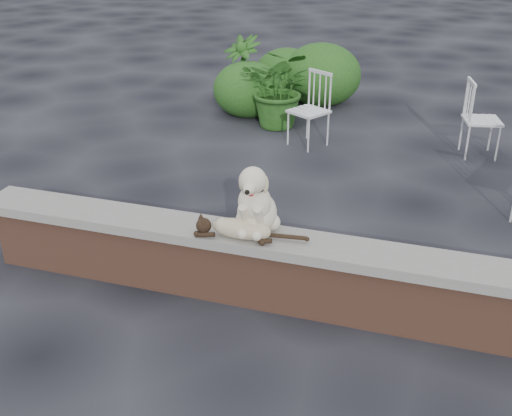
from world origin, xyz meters
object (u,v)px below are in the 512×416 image
(chair_b, at_px, (309,110))
(potted_plant_b, at_px, (242,73))
(potted_plant_a, at_px, (281,88))
(cat, at_px, (241,228))
(dog, at_px, (257,196))
(chair_e, at_px, (482,119))

(chair_b, height_order, potted_plant_b, potted_plant_b)
(chair_b, relative_size, potted_plant_a, 0.85)
(cat, distance_m, potted_plant_a, 4.31)
(potted_plant_b, bearing_deg, dog, -69.88)
(dog, xyz_separation_m, chair_b, (-0.41, 3.46, -0.40))
(potted_plant_a, bearing_deg, potted_plant_b, 140.96)
(cat, bearing_deg, chair_e, 62.61)
(cat, xyz_separation_m, potted_plant_b, (-1.65, 4.86, -0.12))
(dog, xyz_separation_m, potted_plant_b, (-1.73, 4.71, -0.32))
(cat, xyz_separation_m, chair_e, (1.77, 3.90, -0.20))
(chair_b, bearing_deg, potted_plant_a, 161.37)
(dog, bearing_deg, potted_plant_b, 107.14)
(potted_plant_a, bearing_deg, chair_e, -7.10)
(cat, relative_size, chair_e, 1.07)
(potted_plant_a, height_order, potted_plant_b, potted_plant_a)
(cat, xyz_separation_m, potted_plant_a, (-0.86, 4.22, -0.11))
(potted_plant_a, bearing_deg, cat, -78.49)
(chair_b, xyz_separation_m, potted_plant_a, (-0.53, 0.61, 0.08))
(dog, bearing_deg, chair_e, 62.76)
(dog, xyz_separation_m, potted_plant_a, (-0.94, 4.07, -0.31))
(potted_plant_b, bearing_deg, chair_e, -15.78)
(dog, height_order, potted_plant_a, dog)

